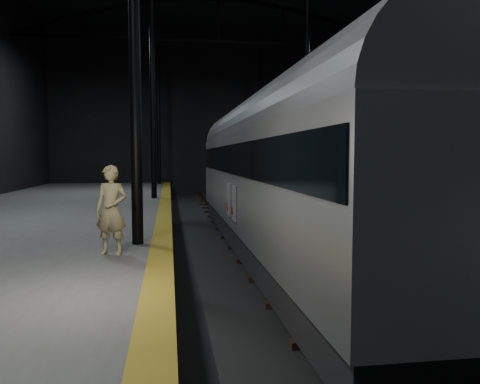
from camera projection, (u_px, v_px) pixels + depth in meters
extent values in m
plane|color=black|center=(264.00, 248.00, 15.45)|extent=(44.00, 44.00, 0.00)
cube|color=#4C4C4A|center=(23.00, 239.00, 14.29)|extent=(9.00, 43.80, 1.00)
cube|color=#4C4C4A|center=(471.00, 228.00, 16.53)|extent=(9.00, 43.80, 1.00)
cube|color=olive|center=(164.00, 220.00, 14.89)|extent=(0.50, 43.80, 0.01)
cube|color=#3F3328|center=(242.00, 244.00, 15.33)|extent=(0.08, 43.00, 0.14)
cube|color=#3F3328|center=(285.00, 242.00, 15.54)|extent=(0.08, 43.00, 0.14)
cube|color=black|center=(264.00, 246.00, 15.44)|extent=(2.40, 42.00, 0.12)
cylinder|color=black|center=(134.00, 24.00, 10.48)|extent=(0.26, 0.26, 10.00)
cylinder|color=black|center=(446.00, 36.00, 11.62)|extent=(0.26, 0.26, 10.00)
cylinder|color=black|center=(153.00, 94.00, 22.31)|extent=(0.26, 0.26, 10.00)
cylinder|color=black|center=(307.00, 97.00, 23.45)|extent=(0.26, 0.26, 10.00)
cylinder|color=black|center=(158.00, 116.00, 34.14)|extent=(0.26, 0.26, 10.00)
cylinder|color=black|center=(260.00, 117.00, 35.28)|extent=(0.26, 0.26, 10.00)
cube|color=black|center=(218.00, 42.00, 28.49)|extent=(23.60, 0.15, 0.18)
cube|color=#989B9F|center=(275.00, 181.00, 13.64)|extent=(2.63, 18.13, 2.72)
cube|color=black|center=(275.00, 239.00, 13.77)|extent=(2.40, 17.77, 0.77)
cube|color=black|center=(275.00, 159.00, 13.59)|extent=(2.68, 17.86, 0.82)
cylinder|color=slate|center=(276.00, 134.00, 13.54)|extent=(2.58, 17.95, 2.58)
cube|color=black|center=(363.00, 327.00, 7.54)|extent=(1.63, 1.99, 0.32)
cube|color=black|center=(242.00, 221.00, 20.05)|extent=(1.63, 1.99, 0.32)
cube|color=silver|center=(234.00, 203.00, 12.59)|extent=(0.04, 0.68, 0.95)
cube|color=silver|center=(229.00, 199.00, 13.66)|extent=(0.04, 0.68, 0.95)
cylinder|color=maroon|center=(232.00, 211.00, 12.76)|extent=(0.03, 0.24, 0.24)
cylinder|color=maroon|center=(228.00, 207.00, 13.83)|extent=(0.03, 0.24, 0.24)
imported|color=tan|center=(111.00, 210.00, 9.59)|extent=(0.78, 0.63, 1.85)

